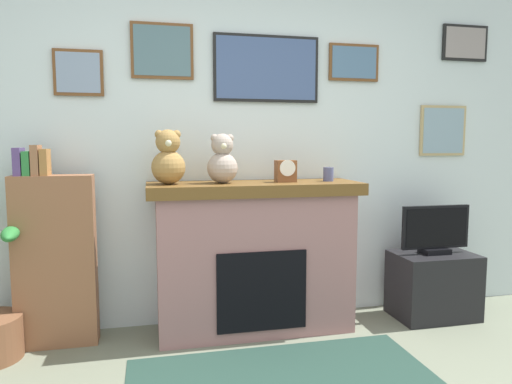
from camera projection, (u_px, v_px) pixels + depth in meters
The scene contains 9 objects.
back_wall at pixel (226, 143), 3.41m from camera, with size 5.20×0.15×2.60m.
fireplace at pixel (254, 256), 3.24m from camera, with size 1.45×0.51×1.04m.
bookshelf at pixel (55, 257), 2.98m from camera, with size 0.49×0.16×1.29m.
tv_stand at pixel (433, 285), 3.50m from camera, with size 0.59×0.40×0.49m, color black.
television at pixel (435, 231), 3.46m from camera, with size 0.54×0.14×0.36m.
candle_jar at pixel (328, 174), 3.28m from camera, with size 0.07×0.07×0.10m, color #4C517A.
mantel_clock at pixel (286, 171), 3.21m from camera, with size 0.14×0.10×0.15m.
teddy_bear_tan at pixel (168, 160), 3.03m from camera, with size 0.22×0.22×0.36m.
teddy_bear_brown at pixel (222, 161), 3.11m from camera, with size 0.20×0.20×0.33m.
Camera 1 is at (-0.54, -1.39, 1.31)m, focal length 32.82 mm.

